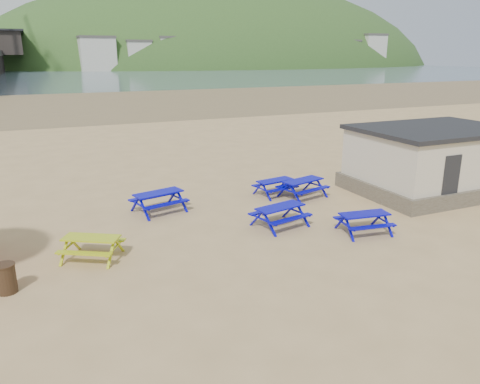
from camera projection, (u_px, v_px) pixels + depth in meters
name	position (u px, v px, depth m)	size (l,w,h in m)	color
ground	(245.00, 228.00, 18.15)	(400.00, 400.00, 0.00)	tan
wet_sand	(84.00, 101.00, 66.30)	(400.00, 400.00, 0.00)	olive
sea	(47.00, 72.00, 167.00)	(400.00, 400.00, 0.00)	#495B68
picnic_table_blue_a	(159.00, 202.00, 19.91)	(2.41, 2.12, 0.87)	#0702A0
picnic_table_blue_b	(303.00, 188.00, 21.94)	(2.36, 2.08, 0.85)	#0702A0
picnic_table_blue_c	(275.00, 187.00, 22.30)	(2.01, 1.72, 0.75)	#0702A0
picnic_table_blue_d	(280.00, 216.00, 18.24)	(2.26, 1.97, 0.83)	#0702A0
picnic_table_blue_e	(364.00, 223.00, 17.58)	(2.04, 1.74, 0.77)	#0702A0
picnic_table_blue_f	(415.00, 195.00, 21.05)	(2.27, 2.17, 0.75)	#0702A0
picnic_table_yellow	(92.00, 248.00, 15.35)	(2.31, 2.19, 0.76)	#92C10D
litter_bin	(6.00, 278.00, 13.15)	(0.59, 0.59, 0.86)	#392515
amenity_block	(433.00, 160.00, 22.67)	(7.40, 5.40, 3.15)	#665B4C
headland_town	(220.00, 84.00, 257.19)	(264.00, 144.00, 108.00)	#2D4C1E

